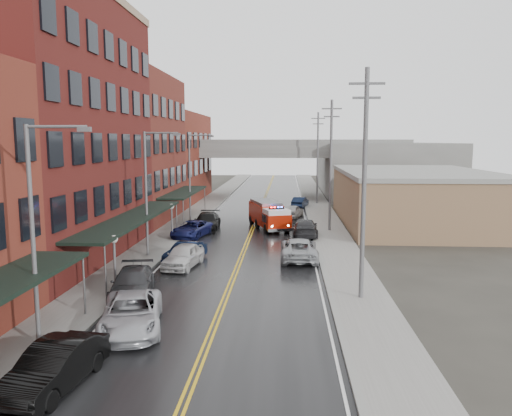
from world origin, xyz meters
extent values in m
cube|color=black|center=(0.00, 30.00, 0.01)|extent=(11.00, 160.00, 0.02)
cube|color=slate|center=(-7.30, 30.00, 0.07)|extent=(3.00, 160.00, 0.15)
cube|color=slate|center=(7.30, 30.00, 0.07)|extent=(3.00, 160.00, 0.15)
cube|color=gray|center=(-5.65, 30.00, 0.07)|extent=(0.30, 160.00, 0.15)
cube|color=gray|center=(5.65, 30.00, 0.07)|extent=(0.30, 160.00, 0.15)
cube|color=#4F1615|center=(-13.30, 23.00, 9.00)|extent=(9.00, 20.00, 18.00)
cube|color=#5B201B|center=(-13.30, 40.50, 7.50)|extent=(9.00, 15.00, 15.00)
cube|color=maroon|center=(-13.30, 58.00, 6.00)|extent=(9.00, 20.00, 12.00)
cube|color=#916C4E|center=(16.00, 40.00, 2.50)|extent=(14.00, 22.00, 5.00)
cube|color=slate|center=(18.00, 70.00, 4.00)|extent=(18.00, 30.00, 8.00)
cylinder|color=slate|center=(-6.35, 11.60, 1.50)|extent=(0.10, 0.10, 3.00)
cube|color=black|center=(-7.50, 23.00, 3.00)|extent=(2.60, 18.00, 0.18)
cylinder|color=slate|center=(-6.35, 14.40, 1.50)|extent=(0.10, 0.10, 3.00)
cylinder|color=slate|center=(-6.35, 31.60, 1.50)|extent=(0.10, 0.10, 3.00)
cube|color=black|center=(-7.50, 40.50, 3.00)|extent=(2.60, 13.00, 0.18)
cylinder|color=slate|center=(-6.35, 34.40, 1.50)|extent=(0.10, 0.10, 3.00)
cylinder|color=slate|center=(-6.35, 46.60, 1.50)|extent=(0.10, 0.10, 3.00)
cylinder|color=#59595B|center=(-6.40, 16.00, 1.40)|extent=(0.14, 0.14, 2.80)
sphere|color=silver|center=(-6.40, 16.00, 2.90)|extent=(0.44, 0.44, 0.44)
cylinder|color=#59595B|center=(-6.40, 30.00, 1.40)|extent=(0.14, 0.14, 2.80)
sphere|color=silver|center=(-6.40, 30.00, 2.90)|extent=(0.44, 0.44, 0.44)
cylinder|color=#59595B|center=(-6.80, 8.00, 4.50)|extent=(0.18, 0.18, 9.00)
cylinder|color=#59595B|center=(-5.60, 8.00, 8.90)|extent=(2.40, 0.12, 0.12)
cube|color=#59595B|center=(-4.50, 8.00, 8.80)|extent=(0.50, 0.22, 0.18)
cylinder|color=#59595B|center=(-6.80, 24.00, 4.50)|extent=(0.18, 0.18, 9.00)
cylinder|color=#59595B|center=(-5.60, 24.00, 8.90)|extent=(2.40, 0.12, 0.12)
cube|color=#59595B|center=(-4.50, 24.00, 8.80)|extent=(0.50, 0.22, 0.18)
cylinder|color=#59595B|center=(-6.80, 40.00, 4.50)|extent=(0.18, 0.18, 9.00)
cylinder|color=#59595B|center=(-5.60, 40.00, 8.90)|extent=(2.40, 0.12, 0.12)
cube|color=#59595B|center=(-4.50, 40.00, 8.80)|extent=(0.50, 0.22, 0.18)
cylinder|color=#59595B|center=(7.20, 15.00, 6.00)|extent=(0.24, 0.24, 12.00)
cube|color=#59595B|center=(7.20, 15.00, 11.20)|extent=(1.80, 0.12, 0.12)
cube|color=#59595B|center=(7.20, 15.00, 10.50)|extent=(1.40, 0.12, 0.12)
cylinder|color=#59595B|center=(7.20, 35.00, 6.00)|extent=(0.24, 0.24, 12.00)
cube|color=#59595B|center=(7.20, 35.00, 11.20)|extent=(1.80, 0.12, 0.12)
cube|color=#59595B|center=(7.20, 35.00, 10.50)|extent=(1.40, 0.12, 0.12)
cylinder|color=#59595B|center=(7.20, 55.00, 6.00)|extent=(0.24, 0.24, 12.00)
cube|color=#59595B|center=(7.20, 55.00, 11.20)|extent=(1.80, 0.12, 0.12)
cube|color=#59595B|center=(7.20, 55.00, 10.50)|extent=(1.40, 0.12, 0.12)
cube|color=slate|center=(0.00, 62.00, 6.75)|extent=(40.00, 10.00, 1.50)
cube|color=slate|center=(-11.00, 62.00, 3.00)|extent=(1.60, 8.00, 6.00)
cube|color=slate|center=(11.00, 62.00, 3.00)|extent=(1.60, 8.00, 6.00)
cube|color=#9F1907|center=(1.20, 37.22, 1.37)|extent=(3.65, 5.32, 1.86)
cube|color=#9F1907|center=(2.31, 33.95, 1.11)|extent=(2.83, 2.89, 1.33)
cube|color=silver|center=(2.31, 33.95, 1.99)|extent=(2.67, 2.68, 0.44)
cube|color=black|center=(2.25, 34.12, 1.37)|extent=(2.57, 2.06, 0.71)
cube|color=slate|center=(1.20, 37.22, 2.43)|extent=(3.33, 4.91, 0.27)
cube|color=black|center=(2.31, 33.95, 2.28)|extent=(1.42, 0.69, 0.12)
sphere|color=#FF0C0C|center=(1.85, 33.79, 2.35)|extent=(0.18, 0.18, 0.18)
sphere|color=#1933FF|center=(2.77, 34.10, 2.35)|extent=(0.18, 0.18, 0.18)
cylinder|color=black|center=(1.41, 33.55, 0.44)|extent=(0.94, 0.58, 0.88)
cylinder|color=black|center=(3.26, 34.18, 0.44)|extent=(0.94, 0.58, 0.88)
cylinder|color=black|center=(0.42, 36.49, 0.44)|extent=(0.94, 0.58, 0.88)
cylinder|color=black|center=(2.26, 37.11, 0.44)|extent=(0.94, 0.58, 0.88)
cylinder|color=black|center=(-0.29, 38.58, 0.44)|extent=(0.94, 0.58, 0.88)
cylinder|color=black|center=(1.56, 39.20, 0.44)|extent=(0.94, 0.58, 0.88)
imported|color=black|center=(-4.56, 4.70, 0.79)|extent=(2.27, 4.94, 1.57)
imported|color=#A8AAB0|center=(-3.60, 10.09, 0.77)|extent=(3.76, 6.00, 1.55)
imported|color=#2B2B2E|center=(-5.00, 14.69, 0.76)|extent=(3.01, 5.51, 1.52)
imported|color=silver|center=(-3.60, 21.20, 0.77)|extent=(2.48, 4.76, 1.55)
imported|color=black|center=(-3.81, 22.80, 0.67)|extent=(2.62, 4.30, 1.34)
imported|color=#14194C|center=(-5.00, 31.53, 0.71)|extent=(3.48, 5.50, 1.42)
imported|color=black|center=(-4.29, 35.23, 0.79)|extent=(2.35, 5.53, 1.59)
imported|color=#979B9F|center=(4.13, 23.80, 0.77)|extent=(2.55, 5.53, 1.54)
imported|color=#242426|center=(4.84, 32.39, 0.77)|extent=(2.21, 5.35, 1.55)
imported|color=silver|center=(3.91, 43.12, 0.72)|extent=(2.73, 4.52, 1.44)
imported|color=#0E1A34|center=(4.91, 51.65, 0.67)|extent=(2.35, 4.29, 1.34)
camera|label=1|loc=(3.25, -10.82, 8.38)|focal=35.00mm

